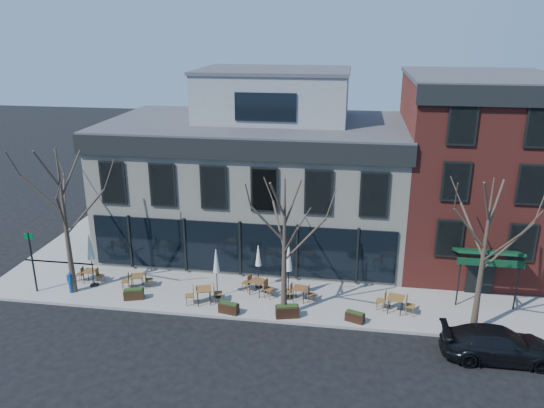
# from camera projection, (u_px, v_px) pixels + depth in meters

# --- Properties ---
(ground) EXTENTS (120.00, 120.00, 0.00)m
(ground) POSITION_uv_depth(u_px,v_px,m) (241.00, 278.00, 30.40)
(ground) COLOR black
(ground) RESTS_ON ground
(sidewalk_front) EXTENTS (33.50, 4.70, 0.15)m
(sidewalk_front) POSITION_uv_depth(u_px,v_px,m) (293.00, 299.00, 27.90)
(sidewalk_front) COLOR gray
(sidewalk_front) RESTS_ON ground
(sidewalk_side) EXTENTS (4.50, 12.00, 0.15)m
(sidewalk_side) POSITION_uv_depth(u_px,v_px,m) (104.00, 228.00, 37.62)
(sidewalk_side) COLOR gray
(sidewalk_side) RESTS_ON ground
(corner_building) EXTENTS (18.39, 10.39, 11.10)m
(corner_building) POSITION_uv_depth(u_px,v_px,m) (257.00, 175.00, 33.61)
(corner_building) COLOR beige
(corner_building) RESTS_ON ground
(red_brick_building) EXTENTS (8.20, 11.78, 11.18)m
(red_brick_building) POSITION_uv_depth(u_px,v_px,m) (472.00, 170.00, 31.35)
(red_brick_building) COLOR maroon
(red_brick_building) RESTS_ON ground
(tree_corner) EXTENTS (3.93, 3.98, 7.92)m
(tree_corner) POSITION_uv_depth(u_px,v_px,m) (65.00, 220.00, 27.27)
(tree_corner) COLOR #382B21
(tree_corner) RESTS_ON sidewalk_front
(tree_mid) EXTENTS (3.50, 3.55, 7.04)m
(tree_mid) POSITION_uv_depth(u_px,v_px,m) (285.00, 247.00, 25.09)
(tree_mid) COLOR #382B21
(tree_mid) RESTS_ON sidewalk_front
(tree_right) EXTENTS (3.72, 3.77, 7.48)m
(tree_right) POSITION_uv_depth(u_px,v_px,m) (484.00, 255.00, 23.71)
(tree_right) COLOR #382B21
(tree_right) RESTS_ON sidewalk_front
(sign_pole) EXTENTS (0.50, 0.10, 3.40)m
(sign_pole) POSITION_uv_depth(u_px,v_px,m) (32.00, 259.00, 27.98)
(sign_pole) COLOR black
(sign_pole) RESTS_ON sidewalk_front
(parked_sedan) EXTENTS (4.94, 2.11, 1.42)m
(parked_sedan) POSITION_uv_depth(u_px,v_px,m) (499.00, 344.00, 22.89)
(parked_sedan) COLOR black
(parked_sedan) RESTS_ON ground
(call_box) EXTENTS (0.24, 0.24, 1.20)m
(call_box) POSITION_uv_depth(u_px,v_px,m) (70.00, 282.00, 28.25)
(call_box) COLOR #0C45A4
(call_box) RESTS_ON sidewalk_front
(cafe_set_0) EXTENTS (1.62, 0.66, 0.85)m
(cafe_set_0) POSITION_uv_depth(u_px,v_px,m) (90.00, 275.00, 29.49)
(cafe_set_0) COLOR brown
(cafe_set_0) RESTS_ON sidewalk_front
(cafe_set_1) EXTENTS (1.74, 0.91, 0.90)m
(cafe_set_1) POSITION_uv_depth(u_px,v_px,m) (137.00, 280.00, 28.84)
(cafe_set_1) COLOR brown
(cafe_set_1) RESTS_ON sidewalk_front
(cafe_set_2) EXTENTS (2.00, 1.09, 1.03)m
(cafe_set_2) POSITION_uv_depth(u_px,v_px,m) (204.00, 294.00, 27.22)
(cafe_set_2) COLOR brown
(cafe_set_2) RESTS_ON sidewalk_front
(cafe_set_3) EXTENTS (1.91, 1.16, 0.99)m
(cafe_set_3) POSITION_uv_depth(u_px,v_px,m) (258.00, 286.00, 28.12)
(cafe_set_3) COLOR brown
(cafe_set_3) RESTS_ON sidewalk_front
(cafe_set_4) EXTENTS (1.75, 0.79, 0.90)m
(cafe_set_4) POSITION_uv_depth(u_px,v_px,m) (300.00, 292.00, 27.51)
(cafe_set_4) COLOR brown
(cafe_set_4) RESTS_ON sidewalk_front
(cafe_set_5) EXTENTS (1.99, 0.93, 1.02)m
(cafe_set_5) POSITION_uv_depth(u_px,v_px,m) (395.00, 303.00, 26.38)
(cafe_set_5) COLOR brown
(cafe_set_5) RESTS_ON sidewalk_front
(umbrella_0) EXTENTS (0.49, 0.49, 3.05)m
(umbrella_0) POSITION_uv_depth(u_px,v_px,m) (90.00, 250.00, 28.52)
(umbrella_0) COLOR black
(umbrella_0) RESTS_ON sidewalk_front
(umbrella_1) EXTENTS (0.44, 0.44, 2.73)m
(umbrella_1) POSITION_uv_depth(u_px,v_px,m) (216.00, 263.00, 27.41)
(umbrella_1) COLOR black
(umbrella_1) RESTS_ON sidewalk_front
(umbrella_2) EXTENTS (0.40, 0.40, 2.48)m
(umbrella_2) POSITION_uv_depth(u_px,v_px,m) (258.00, 258.00, 28.49)
(umbrella_2) COLOR black
(umbrella_2) RESTS_ON sidewalk_front
(umbrella_3) EXTENTS (0.49, 0.49, 3.04)m
(umbrella_3) POSITION_uv_depth(u_px,v_px,m) (289.00, 261.00, 27.22)
(umbrella_3) COLOR black
(umbrella_3) RESTS_ON sidewalk_front
(planter_0) EXTENTS (1.10, 0.70, 0.58)m
(planter_0) POSITION_uv_depth(u_px,v_px,m) (134.00, 294.00, 27.71)
(planter_0) COLOR black
(planter_0) RESTS_ON sidewalk_front
(planter_1) EXTENTS (1.06, 0.60, 0.56)m
(planter_1) POSITION_uv_depth(u_px,v_px,m) (229.00, 308.00, 26.38)
(planter_1) COLOR black
(planter_1) RESTS_ON sidewalk_front
(planter_2) EXTENTS (1.22, 0.72, 0.64)m
(planter_2) POSITION_uv_depth(u_px,v_px,m) (287.00, 311.00, 26.00)
(planter_2) COLOR black
(planter_2) RESTS_ON sidewalk_front
(planter_3) EXTENTS (0.99, 0.66, 0.52)m
(planter_3) POSITION_uv_depth(u_px,v_px,m) (355.00, 317.00, 25.62)
(planter_3) COLOR black
(planter_3) RESTS_ON sidewalk_front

